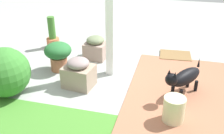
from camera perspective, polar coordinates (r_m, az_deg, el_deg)
ground_plane at (r=4.34m, az=2.84°, el=-2.46°), size 12.00×12.00×0.00m
brick_path at (r=4.10m, az=16.46°, el=-5.48°), size 1.80×2.40×0.02m
porch_pillar at (r=4.11m, az=-0.39°, el=11.11°), size 0.12×0.12×2.02m
stone_planter_nearest at (r=4.96m, az=-3.60°, el=4.22°), size 0.42×0.39×0.44m
stone_planter_mid at (r=4.05m, az=-7.27°, el=-1.33°), size 0.49×0.42×0.47m
round_shrub at (r=4.06m, az=-22.33°, el=-1.07°), size 0.73×0.73×0.73m
terracotta_pot_tall at (r=5.58m, az=-12.85°, el=6.46°), size 0.26×0.26×0.65m
terracotta_pot_broad at (r=4.57m, az=-11.67°, el=2.84°), size 0.46×0.46×0.51m
dog at (r=3.88m, az=15.44°, el=-2.27°), size 0.55×0.69×0.52m
ceramic_urn at (r=3.40m, az=13.33°, el=-9.08°), size 0.27×0.27×0.35m
doormat at (r=5.26m, az=13.64°, el=2.48°), size 0.62×0.50×0.03m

